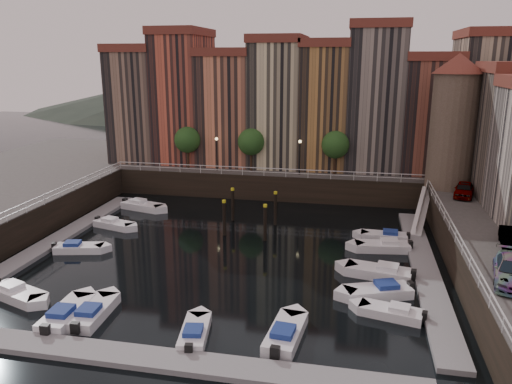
% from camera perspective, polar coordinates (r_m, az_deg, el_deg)
% --- Properties ---
extents(ground, '(200.00, 200.00, 0.00)m').
position_cam_1_polar(ground, '(44.11, -2.96, -6.65)').
color(ground, black).
rests_on(ground, ground).
extents(quay_far, '(80.00, 20.00, 3.00)m').
position_cam_1_polar(quay_far, '(68.09, 2.46, 2.49)').
color(quay_far, black).
rests_on(quay_far, ground).
extents(dock_left, '(2.00, 28.00, 0.35)m').
position_cam_1_polar(dock_left, '(49.60, -21.79, -5.04)').
color(dock_left, gray).
rests_on(dock_left, ground).
extents(dock_right, '(2.00, 28.00, 0.35)m').
position_cam_1_polar(dock_right, '(42.29, 18.70, -8.20)').
color(dock_right, gray).
rests_on(dock_right, ground).
extents(dock_near, '(30.00, 2.00, 0.35)m').
position_cam_1_polar(dock_near, '(29.68, -11.55, -18.20)').
color(dock_near, gray).
rests_on(dock_near, ground).
extents(mountains, '(145.00, 100.00, 18.00)m').
position_cam_1_polar(mountains, '(150.14, 8.34, 11.71)').
color(mountains, '#2D382D').
rests_on(mountains, ground).
extents(far_terrace, '(48.70, 10.30, 17.50)m').
position_cam_1_polar(far_terrace, '(63.77, 5.18, 10.19)').
color(far_terrace, '#876956').
rests_on(far_terrace, quay_far).
extents(corner_tower, '(5.20, 5.20, 13.80)m').
position_cam_1_polar(corner_tower, '(55.34, 21.64, 7.68)').
color(corner_tower, '#6B5B4C').
rests_on(corner_tower, quay_right).
extents(promenade_trees, '(21.20, 3.20, 5.20)m').
position_cam_1_polar(promenade_trees, '(59.82, 0.05, 5.71)').
color(promenade_trees, black).
rests_on(promenade_trees, quay_far).
extents(street_lamps, '(10.36, 0.36, 4.18)m').
position_cam_1_polar(street_lamps, '(58.90, 0.18, 4.88)').
color(street_lamps, black).
rests_on(street_lamps, quay_far).
extents(railings, '(36.08, 34.04, 0.52)m').
position_cam_1_polar(railings, '(47.41, -1.56, -0.25)').
color(railings, white).
rests_on(railings, ground).
extents(gangway, '(2.78, 8.32, 3.73)m').
position_cam_1_polar(gangway, '(52.13, 18.45, -1.75)').
color(gangway, white).
rests_on(gangway, ground).
extents(mooring_pilings, '(4.89, 5.49, 3.78)m').
position_cam_1_polar(mooring_pilings, '(48.56, -0.77, -2.50)').
color(mooring_pilings, black).
rests_on(mooring_pilings, ground).
extents(boat_left_0, '(4.92, 3.14, 1.11)m').
position_cam_1_polar(boat_left_0, '(39.37, -25.69, -10.40)').
color(boat_left_0, white).
rests_on(boat_left_0, ground).
extents(boat_left_2, '(4.48, 2.45, 1.00)m').
position_cam_1_polar(boat_left_2, '(46.28, -19.67, -6.04)').
color(boat_left_2, white).
rests_on(boat_left_2, ground).
extents(boat_left_3, '(4.58, 2.66, 1.03)m').
position_cam_1_polar(boat_left_3, '(51.63, -15.97, -3.55)').
color(boat_left_3, white).
rests_on(boat_left_3, ground).
extents(boat_left_4, '(5.26, 3.02, 1.18)m').
position_cam_1_polar(boat_left_4, '(56.95, -12.90, -1.55)').
color(boat_left_4, white).
rests_on(boat_left_4, ground).
extents(boat_right_0, '(4.39, 2.43, 0.98)m').
position_cam_1_polar(boat_right_0, '(34.48, 15.31, -13.12)').
color(boat_right_0, white).
rests_on(boat_right_0, ground).
extents(boat_right_1, '(5.07, 3.32, 1.14)m').
position_cam_1_polar(boat_right_1, '(36.91, 13.91, -10.97)').
color(boat_right_1, white).
rests_on(boat_right_1, ground).
extents(boat_right_2, '(5.38, 2.83, 1.21)m').
position_cam_1_polar(boat_right_2, '(39.93, 13.99, -8.88)').
color(boat_right_2, white).
rests_on(boat_right_2, ground).
extents(boat_right_3, '(5.02, 2.40, 1.13)m').
position_cam_1_polar(boat_right_3, '(45.23, 14.36, -6.04)').
color(boat_right_3, white).
rests_on(boat_right_3, ground).
extents(boat_right_4, '(4.46, 1.76, 1.02)m').
position_cam_1_polar(boat_right_4, '(47.88, 14.53, -4.91)').
color(boat_right_4, white).
rests_on(boat_right_4, ground).
extents(boat_near_0, '(2.02, 5.07, 1.16)m').
position_cam_1_polar(boat_near_0, '(35.18, -20.88, -12.91)').
color(boat_near_0, white).
rests_on(boat_near_0, ground).
extents(boat_near_1, '(1.98, 4.88, 1.11)m').
position_cam_1_polar(boat_near_1, '(34.83, -18.15, -12.97)').
color(boat_near_1, white).
rests_on(boat_near_1, ground).
extents(boat_near_2, '(2.18, 4.38, 0.98)m').
position_cam_1_polar(boat_near_2, '(31.35, -7.04, -15.69)').
color(boat_near_2, white).
rests_on(boat_near_2, ground).
extents(boat_near_3, '(2.27, 5.06, 1.14)m').
position_cam_1_polar(boat_near_3, '(30.95, 3.35, -15.92)').
color(boat_near_3, white).
rests_on(boat_near_3, ground).
extents(car_a, '(2.72, 4.57, 1.46)m').
position_cam_1_polar(car_a, '(53.05, 22.68, 0.16)').
color(car_a, gray).
rests_on(car_a, quay_right).
extents(car_b, '(2.07, 4.38, 1.39)m').
position_cam_1_polar(car_b, '(40.33, 27.25, -4.90)').
color(car_b, gray).
rests_on(car_b, quay_right).
extents(car_c, '(3.17, 5.55, 1.52)m').
position_cam_1_polar(car_c, '(34.31, 27.26, -8.16)').
color(car_c, gray).
rests_on(car_c, quay_right).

